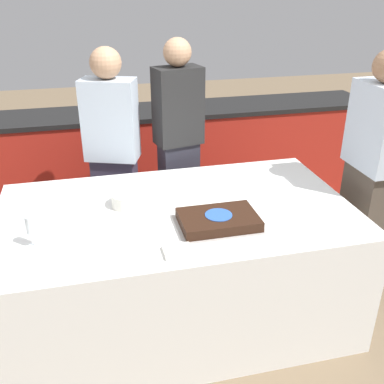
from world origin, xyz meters
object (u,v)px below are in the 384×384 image
cake (218,220)px  person_cutting_cake (179,148)px  person_seated_right (369,178)px  person_standing_back (113,156)px  wine_glass (31,226)px  plate_stack (129,199)px

cake → person_cutting_cake: (0.00, 1.04, 0.05)m
person_seated_right → person_standing_back: (-1.55, 0.81, -0.01)m
wine_glass → person_standing_back: (0.48, 1.03, -0.06)m
plate_stack → person_standing_back: (-0.03, 0.70, 0.01)m
wine_glass → person_seated_right: 2.04m
person_cutting_cake → person_seated_right: size_ratio=1.00×
wine_glass → person_cutting_cake: bearing=46.9°
cake → wine_glass: (-0.96, 0.01, 0.09)m
plate_stack → person_cutting_cake: size_ratio=0.12×
wine_glass → person_cutting_cake: 1.41m
cake → plate_stack: plate_stack is taller
cake → person_seated_right: bearing=12.4°
person_standing_back → cake: bearing=135.2°
wine_glass → person_standing_back: size_ratio=0.11×
cake → person_standing_back: size_ratio=0.29×
wine_glass → person_seated_right: bearing=6.2°
plate_stack → person_cutting_cake: (0.45, 0.70, 0.04)m
plate_stack → cake: bearing=-37.4°
plate_stack → wine_glass: 0.61m
wine_glass → person_cutting_cake: (0.96, 1.03, -0.04)m
wine_glass → cake: bearing=-0.8°
person_seated_right → person_standing_back: size_ratio=1.03×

